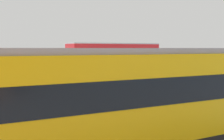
{
  "coord_description": "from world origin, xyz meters",
  "views": [
    {
      "loc": [
        8.11,
        24.76,
        3.45
      ],
      "look_at": [
        -0.18,
        5.84,
        1.84
      ],
      "focal_mm": 44.85,
      "sensor_mm": 36.0,
      "label": 1
    }
  ],
  "objects_px": {
    "double_decker_bus": "(114,61)",
    "tram_yellow": "(64,100)",
    "pedestrian_near_railing": "(41,85)",
    "pedestrian_crossing": "(112,82)"
  },
  "relations": [
    {
      "from": "double_decker_bus",
      "to": "tram_yellow",
      "type": "xyz_separation_m",
      "value": [
        10.36,
        19.18,
        -0.25
      ]
    },
    {
      "from": "double_decker_bus",
      "to": "tram_yellow",
      "type": "distance_m",
      "value": 21.8
    },
    {
      "from": "pedestrian_near_railing",
      "to": "pedestrian_crossing",
      "type": "bearing_deg",
      "value": 175.62
    },
    {
      "from": "pedestrian_crossing",
      "to": "tram_yellow",
      "type": "bearing_deg",
      "value": 58.76
    },
    {
      "from": "pedestrian_near_railing",
      "to": "pedestrian_crossing",
      "type": "xyz_separation_m",
      "value": [
        -4.93,
        0.38,
        0.03
      ]
    },
    {
      "from": "pedestrian_near_railing",
      "to": "pedestrian_crossing",
      "type": "relative_size",
      "value": 0.98
    },
    {
      "from": "tram_yellow",
      "to": "pedestrian_crossing",
      "type": "relative_size",
      "value": 7.9
    },
    {
      "from": "tram_yellow",
      "to": "pedestrian_crossing",
      "type": "distance_m",
      "value": 11.38
    },
    {
      "from": "double_decker_bus",
      "to": "pedestrian_near_railing",
      "type": "xyz_separation_m",
      "value": [
        9.41,
        9.1,
        -1.03
      ]
    },
    {
      "from": "double_decker_bus",
      "to": "pedestrian_near_railing",
      "type": "height_order",
      "value": "double_decker_bus"
    }
  ]
}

